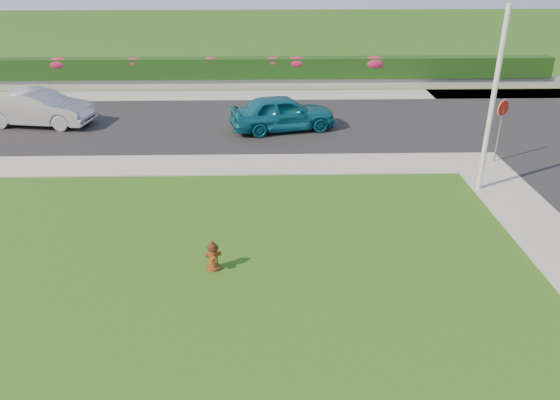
{
  "coord_description": "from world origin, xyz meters",
  "views": [
    {
      "loc": [
        -0.78,
        -9.72,
        7.43
      ],
      "look_at": [
        -0.45,
        4.06,
        0.9
      ],
      "focal_mm": 35.0,
      "sensor_mm": 36.0,
      "label": 1
    }
  ],
  "objects_px": {
    "sedan_silver": "(38,108)",
    "utility_pole": "(493,103)",
    "sedan_teal": "(283,113)",
    "stop_sign": "(502,116)",
    "fire_hydrant": "(213,256)"
  },
  "relations": [
    {
      "from": "utility_pole",
      "to": "sedan_teal",
      "type": "bearing_deg",
      "value": 134.72
    },
    {
      "from": "sedan_silver",
      "to": "utility_pole",
      "type": "xyz_separation_m",
      "value": [
        17.08,
        -7.32,
        2.1
      ]
    },
    {
      "from": "fire_hydrant",
      "to": "stop_sign",
      "type": "distance_m",
      "value": 12.23
    },
    {
      "from": "sedan_silver",
      "to": "stop_sign",
      "type": "bearing_deg",
      "value": -95.6
    },
    {
      "from": "sedan_silver",
      "to": "utility_pole",
      "type": "distance_m",
      "value": 18.71
    },
    {
      "from": "sedan_teal",
      "to": "sedan_silver",
      "type": "xyz_separation_m",
      "value": [
        -10.77,
        0.95,
        0.02
      ]
    },
    {
      "from": "fire_hydrant",
      "to": "sedan_teal",
      "type": "height_order",
      "value": "sedan_teal"
    },
    {
      "from": "sedan_teal",
      "to": "utility_pole",
      "type": "bearing_deg",
      "value": -148.63
    },
    {
      "from": "utility_pole",
      "to": "fire_hydrant",
      "type": "bearing_deg",
      "value": -150.75
    },
    {
      "from": "sedan_silver",
      "to": "stop_sign",
      "type": "xyz_separation_m",
      "value": [
        18.56,
        -4.85,
        0.94
      ]
    },
    {
      "from": "fire_hydrant",
      "to": "utility_pole",
      "type": "relative_size",
      "value": 0.13
    },
    {
      "from": "sedan_teal",
      "to": "stop_sign",
      "type": "xyz_separation_m",
      "value": [
        7.79,
        -3.9,
        0.95
      ]
    },
    {
      "from": "sedan_silver",
      "to": "utility_pole",
      "type": "bearing_deg",
      "value": -104.16
    },
    {
      "from": "utility_pole",
      "to": "stop_sign",
      "type": "bearing_deg",
      "value": 59.15
    },
    {
      "from": "fire_hydrant",
      "to": "sedan_silver",
      "type": "distance_m",
      "value": 14.85
    }
  ]
}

